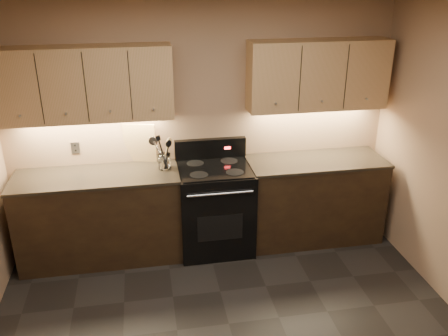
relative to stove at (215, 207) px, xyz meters
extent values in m
plane|color=silver|center=(-0.08, -1.68, 2.12)|extent=(4.00, 4.00, 0.00)
cube|color=#9F7B5D|center=(-0.08, 0.32, 0.82)|extent=(4.00, 0.04, 2.60)
cube|color=black|center=(-1.18, 0.02, -0.03)|extent=(1.60, 0.60, 0.90)
cube|color=#362F22|center=(-1.18, 0.02, 0.44)|extent=(1.62, 0.62, 0.03)
cube|color=black|center=(1.10, 0.02, -0.03)|extent=(1.44, 0.60, 0.90)
cube|color=#362F22|center=(1.10, 0.02, 0.44)|extent=(1.46, 0.62, 0.03)
cube|color=black|center=(0.00, -0.01, -0.02)|extent=(0.76, 0.65, 0.92)
cube|color=black|center=(0.00, -0.01, 0.45)|extent=(0.70, 0.60, 0.01)
cube|color=black|center=(0.00, 0.28, 0.55)|extent=(0.76, 0.07, 0.22)
cube|color=red|center=(0.18, 0.24, 0.56)|extent=(0.06, 0.00, 0.03)
cylinder|color=silver|center=(0.00, -0.35, 0.32)|extent=(0.65, 0.02, 0.02)
cube|color=black|center=(0.00, -0.33, -0.07)|extent=(0.46, 0.00, 0.28)
cylinder|color=black|center=(-0.18, -0.16, 0.45)|extent=(0.18, 0.18, 0.00)
cylinder|color=black|center=(0.18, -0.16, 0.45)|extent=(0.18, 0.18, 0.00)
cylinder|color=black|center=(-0.18, 0.14, 0.45)|extent=(0.18, 0.18, 0.00)
cylinder|color=black|center=(0.18, 0.14, 0.45)|extent=(0.18, 0.18, 0.00)
cube|color=tan|center=(-1.18, 0.17, 1.32)|extent=(1.60, 0.30, 0.70)
cube|color=tan|center=(1.10, 0.17, 1.32)|extent=(1.44, 0.30, 0.70)
cube|color=#B2B5BA|center=(-1.38, 0.31, 0.64)|extent=(0.08, 0.01, 0.12)
cylinder|color=white|center=(-0.50, 0.07, 0.53)|extent=(0.16, 0.16, 0.16)
cylinder|color=white|center=(-0.50, 0.07, 0.46)|extent=(0.12, 0.12, 0.02)
cube|color=tan|center=(-0.73, 0.29, 0.66)|extent=(0.34, 0.14, 0.42)
camera|label=1|loc=(-0.68, -4.38, 2.35)|focal=38.00mm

